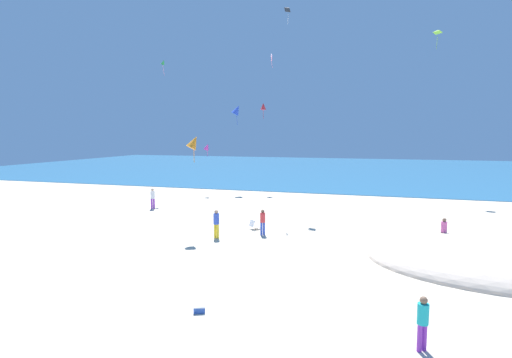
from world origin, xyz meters
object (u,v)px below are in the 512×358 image
at_px(kite_blue, 237,110).
at_px(kite_green, 163,63).
at_px(person_2, 263,220).
at_px(kite_red, 263,106).
at_px(kite_lime, 437,32).
at_px(beach_chair_mid_beach, 254,225).
at_px(kite_pink, 272,58).
at_px(person_4, 444,230).
at_px(kite_magenta, 207,147).
at_px(person_3, 216,222).
at_px(person_0, 153,197).
at_px(cooler_box, 199,308).
at_px(kite_black, 289,9).
at_px(kite_orange, 194,142).
at_px(person_1, 423,320).

bearing_deg(kite_blue, kite_green, -136.12).
bearing_deg(person_2, kite_red, 154.60).
height_order(person_2, kite_lime, kite_lime).
relative_size(beach_chair_mid_beach, kite_pink, 0.82).
height_order(person_4, kite_magenta, kite_magenta).
bearing_deg(person_3, kite_magenta, -138.90).
bearing_deg(person_0, person_4, -159.40).
relative_size(person_2, kite_pink, 1.57).
bearing_deg(kite_green, kite_magenta, 31.75).
bearing_deg(kite_blue, cooler_box, -72.80).
distance_m(person_4, kite_pink, 15.88).
distance_m(kite_red, kite_lime, 17.40).
xyz_separation_m(person_0, person_3, (8.18, -6.87, -0.01)).
bearing_deg(kite_black, kite_red, 119.05).
distance_m(person_2, person_4, 9.58).
relative_size(person_4, kite_red, 0.94).
xyz_separation_m(kite_blue, kite_black, (6.74, -6.72, 7.25)).
relative_size(beach_chair_mid_beach, kite_green, 0.53).
bearing_deg(person_2, kite_orange, -116.14).
bearing_deg(person_1, kite_green, 1.33).
height_order(person_2, kite_green, kite_green).
distance_m(beach_chair_mid_beach, person_3, 3.05).
bearing_deg(kite_black, person_3, -96.78).
bearing_deg(person_0, kite_orange, 170.63).
relative_size(person_0, kite_pink, 1.71).
bearing_deg(cooler_box, kite_lime, 71.31).
relative_size(person_2, kite_blue, 0.71).
bearing_deg(beach_chair_mid_beach, kite_lime, 11.79).
bearing_deg(kite_lime, person_2, -119.23).
height_order(person_0, kite_orange, kite_orange).
relative_size(kite_blue, kite_lime, 1.18).
height_order(person_0, person_2, person_0).
relative_size(kite_black, kite_lime, 0.76).
relative_size(person_2, kite_orange, 0.92).
bearing_deg(person_2, person_4, 51.24).
xyz_separation_m(cooler_box, person_1, (6.71, -0.50, 0.76)).
distance_m(person_0, person_2, 11.75).
xyz_separation_m(kite_magenta, kite_green, (-3.33, -2.06, 7.69)).
height_order(kite_orange, kite_green, kite_green).
distance_m(person_2, kite_blue, 19.95).
relative_size(person_2, kite_black, 1.11).
height_order(person_0, kite_blue, kite_blue).
bearing_deg(person_0, person_3, 174.54).
bearing_deg(person_2, kite_magenta, 173.15).
height_order(cooler_box, kite_red, kite_red).
bearing_deg(person_2, person_0, -158.75).
bearing_deg(kite_magenta, kite_red, 41.33).
distance_m(person_1, kite_orange, 15.60).
height_order(kite_magenta, kite_lime, kite_lime).
relative_size(cooler_box, person_2, 0.36).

